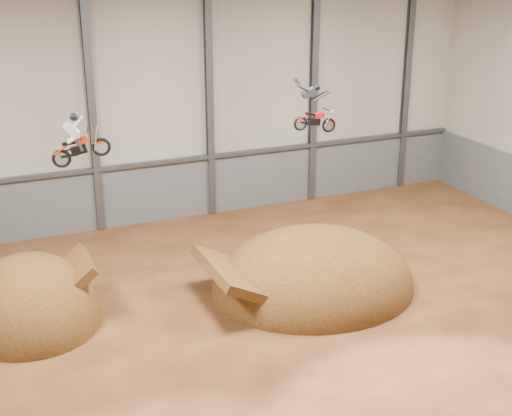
% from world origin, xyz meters
% --- Properties ---
extents(floor, '(40.00, 40.00, 0.00)m').
position_xyz_m(floor, '(0.00, 0.00, 0.00)').
color(floor, '#442412').
rests_on(floor, ground).
extents(back_wall, '(40.00, 0.10, 14.00)m').
position_xyz_m(back_wall, '(0.00, 15.00, 7.00)').
color(back_wall, '#ACA899').
rests_on(back_wall, ground).
extents(lower_band_back, '(39.80, 0.18, 3.50)m').
position_xyz_m(lower_band_back, '(0.00, 14.90, 1.75)').
color(lower_band_back, '#5B5E63').
rests_on(lower_band_back, ground).
extents(steel_rail, '(39.80, 0.35, 0.20)m').
position_xyz_m(steel_rail, '(0.00, 14.75, 3.55)').
color(steel_rail, '#47494F').
rests_on(steel_rail, lower_band_back).
extents(steel_column_2, '(0.40, 0.36, 13.90)m').
position_xyz_m(steel_column_2, '(-3.33, 14.80, 7.00)').
color(steel_column_2, '#47494F').
rests_on(steel_column_2, ground).
extents(steel_column_3, '(0.40, 0.36, 13.90)m').
position_xyz_m(steel_column_3, '(3.33, 14.80, 7.00)').
color(steel_column_3, '#47494F').
rests_on(steel_column_3, ground).
extents(steel_column_4, '(0.40, 0.36, 13.90)m').
position_xyz_m(steel_column_4, '(10.00, 14.80, 7.00)').
color(steel_column_4, '#47494F').
rests_on(steel_column_4, ground).
extents(steel_column_5, '(0.40, 0.36, 13.90)m').
position_xyz_m(steel_column_5, '(16.67, 14.80, 7.00)').
color(steel_column_5, '#47494F').
rests_on(steel_column_5, ground).
extents(takeoff_ramp, '(5.82, 6.72, 5.82)m').
position_xyz_m(takeoff_ramp, '(-8.22, 5.39, 0.00)').
color(takeoff_ramp, '#3D240F').
rests_on(takeoff_ramp, ground).
extents(landing_ramp, '(9.67, 8.56, 5.58)m').
position_xyz_m(landing_ramp, '(4.25, 3.43, 0.00)').
color(landing_ramp, '#3D240F').
rests_on(landing_ramp, ground).
extents(fmx_rider_a, '(2.87, 1.45, 2.59)m').
position_xyz_m(fmx_rider_a, '(-5.69, 3.96, 8.25)').
color(fmx_rider_a, red).
extents(fmx_rider_b, '(2.97, 0.85, 2.63)m').
position_xyz_m(fmx_rider_b, '(4.03, 3.41, 8.70)').
color(fmx_rider_b, red).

